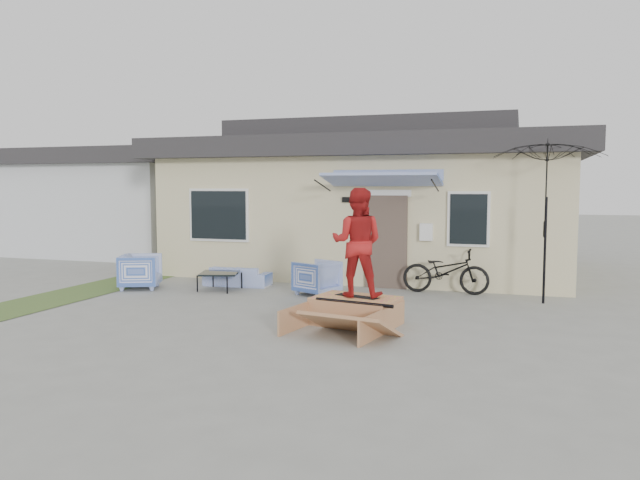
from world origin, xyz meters
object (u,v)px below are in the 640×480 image
(armchair_left, at_px, (140,270))
(patio_umbrella, at_px, (546,215))
(loveseat, at_px, (238,273))
(skater, at_px, (357,241))
(coffee_table, at_px, (220,281))
(armchair_right, at_px, (317,276))
(skate_ramp, at_px, (356,311))
(bicycle, at_px, (446,266))
(skateboard, at_px, (357,296))

(armchair_left, height_order, patio_umbrella, patio_umbrella)
(loveseat, xyz_separation_m, skater, (3.66, -2.99, 1.11))
(coffee_table, bearing_deg, armchair_right, 3.44)
(armchair_left, relative_size, patio_umbrella, 0.36)
(skate_ramp, relative_size, skater, 1.00)
(skate_ramp, bearing_deg, armchair_right, 131.81)
(patio_umbrella, xyz_separation_m, skate_ramp, (-3.05, -2.93, -1.52))
(armchair_left, height_order, bicycle, bicycle)
(skater, bearing_deg, skate_ramp, 75.94)
(coffee_table, bearing_deg, armchair_left, -167.95)
(coffee_table, xyz_separation_m, skater, (3.76, -2.29, 1.20))
(bicycle, distance_m, skateboard, 3.59)
(skate_ramp, xyz_separation_m, skateboard, (0.01, 0.04, 0.25))
(armchair_right, height_order, patio_umbrella, patio_umbrella)
(armchair_left, relative_size, armchair_right, 1.07)
(armchair_left, relative_size, skate_ramp, 0.48)
(armchair_right, height_order, skateboard, armchair_right)
(armchair_right, bearing_deg, skater, 56.32)
(skate_ramp, bearing_deg, patio_umbrella, 54.19)
(armchair_right, bearing_deg, bicycle, 135.33)
(patio_umbrella, bearing_deg, coffee_table, -174.98)
(armchair_left, xyz_separation_m, skateboard, (5.55, -1.91, 0.04))
(armchair_left, bearing_deg, coffee_table, -100.88)
(bicycle, bearing_deg, loveseat, 95.46)
(skateboard, relative_size, skater, 0.43)
(loveseat, xyz_separation_m, armchair_right, (2.13, -0.56, 0.11))
(skate_ramp, bearing_deg, skater, 90.00)
(skater, bearing_deg, armchair_right, -61.65)
(loveseat, xyz_separation_m, armchair_left, (-1.89, -1.08, 0.13))
(coffee_table, height_order, bicycle, bicycle)
(armchair_right, xyz_separation_m, skate_ramp, (1.52, -2.47, -0.18))
(coffee_table, height_order, patio_umbrella, patio_umbrella)
(loveseat, distance_m, armchair_left, 2.18)
(armchair_left, height_order, skater, skater)
(bicycle, distance_m, skater, 3.68)
(coffee_table, relative_size, bicycle, 0.44)
(bicycle, bearing_deg, skater, 162.81)
(coffee_table, distance_m, bicycle, 4.97)
(skateboard, bearing_deg, patio_umbrella, 63.06)
(coffee_table, bearing_deg, bicycle, 13.25)
(skater, bearing_deg, coffee_table, -35.18)
(coffee_table, height_order, skater, skater)
(loveseat, distance_m, skater, 4.85)
(loveseat, relative_size, armchair_right, 1.89)
(armchair_left, xyz_separation_m, patio_umbrella, (8.59, 0.98, 1.32))
(loveseat, distance_m, skate_ramp, 4.74)
(armchair_left, height_order, armchair_right, armchair_left)
(skateboard, bearing_deg, skate_ramp, -80.77)
(coffee_table, relative_size, skateboard, 1.04)
(armchair_right, relative_size, coffee_table, 1.00)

